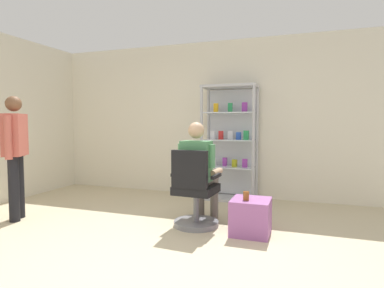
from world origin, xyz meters
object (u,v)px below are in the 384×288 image
at_px(standing_customer, 15,149).
at_px(storage_crate, 251,217).
at_px(tea_glass, 246,196).
at_px(office_chair, 194,195).
at_px(seated_shopkeeper, 199,168).
at_px(display_cabinet_main, 230,142).

bearing_deg(standing_customer, storage_crate, 8.70).
bearing_deg(tea_glass, office_chair, 172.46).
bearing_deg(seated_shopkeeper, storage_crate, -15.00).
distance_m(office_chair, seated_shopkeeper, 0.36).
xyz_separation_m(seated_shopkeeper, storage_crate, (0.68, -0.18, -0.51)).
distance_m(seated_shopkeeper, tea_glass, 0.73).
relative_size(display_cabinet_main, tea_glass, 19.13).
height_order(seated_shopkeeper, standing_customer, standing_customer).
relative_size(office_chair, seated_shopkeeper, 0.74).
bearing_deg(standing_customer, seated_shopkeeper, 15.43).
bearing_deg(storage_crate, standing_customer, -171.30).
xyz_separation_m(office_chair, standing_customer, (-2.33, -0.48, 0.54)).
relative_size(storage_crate, tea_glass, 4.44).
relative_size(office_chair, tea_glass, 9.67).
bearing_deg(office_chair, seated_shopkeeper, 86.38).
bearing_deg(display_cabinet_main, tea_glass, -71.66).
height_order(office_chair, standing_customer, standing_customer).
height_order(display_cabinet_main, tea_glass, display_cabinet_main).
relative_size(storage_crate, standing_customer, 0.27).
distance_m(display_cabinet_main, standing_customer, 3.19).
relative_size(display_cabinet_main, seated_shopkeeper, 1.47).
bearing_deg(tea_glass, seated_shopkeeper, 158.66).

